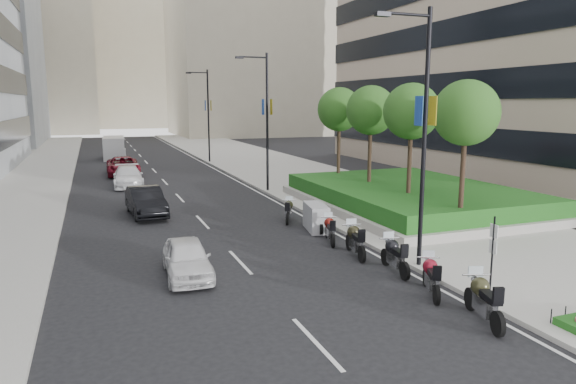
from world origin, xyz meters
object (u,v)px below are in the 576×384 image
parking_sign (493,250)px  motorcycle_3 (355,240)px  motorcycle_1 (431,277)px  motorcycle_4 (330,230)px  car_c (128,177)px  lamp_post_0 (421,127)px  car_d (123,166)px  motorcycle_0 (483,300)px  motorcycle_2 (395,255)px  motorcycle_6 (288,211)px  car_b (146,201)px  lamp_post_2 (207,111)px  delivery_van (114,149)px  lamp_post_1 (265,115)px  car_a (187,258)px  motorcycle_5 (316,218)px

parking_sign → motorcycle_3: size_ratio=1.09×
motorcycle_1 → motorcycle_4: (-0.33, 6.57, -0.02)m
parking_sign → car_c: parking_sign is taller
lamp_post_0 → motorcycle_1: (-0.99, -2.27, -4.49)m
parking_sign → motorcycle_4: 7.62m
car_d → lamp_post_0: bearing=-73.6°
lamp_post_0 → motorcycle_0: size_ratio=3.94×
motorcycle_2 → motorcycle_6: motorcycle_2 is taller
motorcycle_6 → car_b: (-6.53, 3.94, 0.21)m
motorcycle_3 → parking_sign: bearing=-148.5°
motorcycle_4 → car_c: 19.77m
lamp_post_2 → motorcycle_4: bearing=-92.5°
car_c → parking_sign: bearing=-68.7°
motorcycle_0 → motorcycle_4: 8.75m
motorcycle_3 → motorcycle_4: motorcycle_3 is taller
motorcycle_3 → delivery_van: (-7.20, 39.93, 0.46)m
lamp_post_1 → motorcycle_4: bearing=-95.9°
motorcycle_6 → car_c: size_ratio=0.39×
car_c → car_d: (0.01, 6.16, 0.04)m
motorcycle_2 → car_d: size_ratio=0.41×
car_b → delivery_van: (-0.35, 29.57, 0.33)m
motorcycle_4 → motorcycle_6: motorcycle_4 is taller
car_b → car_a: bearing=-92.2°
parking_sign → motorcycle_6: size_ratio=1.32×
motorcycle_0 → car_d: bearing=30.0°
motorcycle_5 → car_c: 17.95m
lamp_post_0 → lamp_post_1: bearing=90.0°
motorcycle_5 → car_b: car_b is taller
motorcycle_4 → parking_sign: bearing=-148.3°
motorcycle_0 → parking_sign: bearing=-29.7°
parking_sign → lamp_post_0: bearing=102.3°
motorcycle_1 → delivery_van: size_ratio=0.36×
lamp_post_0 → motorcycle_3: lamp_post_0 is taller
parking_sign → delivery_van: (-9.11, 45.11, -0.38)m
lamp_post_1 → parking_sign: bearing=-88.1°
lamp_post_0 → motorcycle_6: lamp_post_0 is taller
lamp_post_0 → lamp_post_2: 35.00m
motorcycle_2 → car_d: bearing=22.9°
motorcycle_5 → motorcycle_6: motorcycle_5 is taller
motorcycle_3 → car_a: 6.50m
motorcycle_1 → delivery_van: 45.01m
lamp_post_1 → car_c: (-8.33, 5.79, -4.36)m
car_b → car_d: 16.42m
motorcycle_6 → car_c: (-6.76, 14.18, 0.17)m
motorcycle_6 → delivery_van: 34.21m
lamp_post_0 → motorcycle_3: 5.11m
motorcycle_6 → delivery_van: size_ratio=0.34×
lamp_post_1 → car_d: 15.19m
lamp_post_2 → motorcycle_2: 35.32m
motorcycle_3 → motorcycle_4: 2.12m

